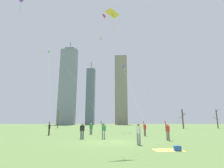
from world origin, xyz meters
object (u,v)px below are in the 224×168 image
at_px(bystander_strolling_midfield, 138,133).
at_px(bystander_far_off_by_trees, 91,128).
at_px(kite_flyer_midfield_right_yellow, 156,107).
at_px(kite_flyer_midfield_center_blue, 138,108).
at_px(distant_kite_drifting_left_white, 42,59).
at_px(bare_tree_leftmost, 217,118).
at_px(bare_tree_center, 58,118).
at_px(kite_flyer_midfield_left_green, 49,109).
at_px(bare_tree_left_of_center, 183,118).
at_px(kite_flyer_foreground_left_purple, 86,102).
at_px(picnic_spot, 173,149).
at_px(distant_kite_drifting_right_red, 107,34).
at_px(distant_kite_high_overhead_orange, 99,49).
at_px(bystander_watching_nearby, 82,130).

distance_m(bystander_strolling_midfield, bystander_far_off_by_trees, 13.11).
height_order(kite_flyer_midfield_right_yellow, kite_flyer_midfield_center_blue, kite_flyer_midfield_center_blue).
bearing_deg(distant_kite_drifting_left_white, bare_tree_leftmost, 15.55).
distance_m(bystander_strolling_midfield, bare_tree_center, 45.16).
xyz_separation_m(kite_flyer_midfield_left_green, bystander_strolling_midfield, (12.17, -11.58, -2.77)).
distance_m(bare_tree_left_of_center, bare_tree_leftmost, 11.31).
bearing_deg(bystander_far_off_by_trees, kite_flyer_midfield_center_blue, 1.79).
relative_size(kite_flyer_foreground_left_purple, picnic_spot, 9.18).
bearing_deg(kite_flyer_foreground_left_purple, kite_flyer_midfield_left_green, 136.56).
distance_m(kite_flyer_midfield_left_green, distant_kite_drifting_right_red, 14.44).
bearing_deg(distant_kite_drifting_right_red, bare_tree_left_of_center, 54.35).
relative_size(bystander_far_off_by_trees, distant_kite_drifting_left_white, 0.08).
relative_size(picnic_spot, bare_tree_left_of_center, 0.36).
xyz_separation_m(kite_flyer_foreground_left_purple, bystander_strolling_midfield, (5.23, -5.01, -2.98)).
distance_m(kite_flyer_midfield_right_yellow, distant_kite_high_overhead_orange, 31.29).
height_order(bystander_far_off_by_trees, picnic_spot, bystander_far_off_by_trees).
distance_m(bystander_far_off_by_trees, bare_tree_left_of_center, 33.60).
xyz_separation_m(bystander_strolling_midfield, picnic_spot, (1.84, -2.80, -0.81)).
xyz_separation_m(bystander_watching_nearby, bare_tree_left_of_center, (21.36, 32.80, 2.01)).
distance_m(distant_kite_drifting_right_red, bare_tree_leftmost, 44.19).
height_order(distant_kite_drifting_right_red, bare_tree_left_of_center, distant_kite_drifting_right_red).
bearing_deg(distant_kite_drifting_left_white, bystander_far_off_by_trees, -44.05).
xyz_separation_m(distant_kite_high_overhead_orange, picnic_spot, (8.76, -30.33, -19.98)).
bearing_deg(kite_flyer_midfield_right_yellow, picnic_spot, -91.82).
xyz_separation_m(bystander_strolling_midfield, bystander_watching_nearby, (-5.48, 4.56, 0.00)).
bearing_deg(bystander_watching_nearby, kite_flyer_midfield_right_yellow, -13.59).
relative_size(kite_flyer_foreground_left_purple, bystander_watching_nearby, 11.10).
bearing_deg(kite_flyer_midfield_right_yellow, bystander_watching_nearby, 166.41).
relative_size(bystander_far_off_by_trees, distant_kite_drifting_right_red, 0.09).
xyz_separation_m(kite_flyer_midfield_right_yellow, bare_tree_leftmost, (24.77, 37.56, -0.29)).
height_order(kite_flyer_midfield_right_yellow, distant_kite_high_overhead_orange, distant_kite_high_overhead_orange).
relative_size(distant_kite_high_overhead_orange, picnic_spot, 11.86).
distance_m(kite_flyer_foreground_left_purple, bystander_watching_nearby, 3.03).
relative_size(kite_flyer_midfield_right_yellow, bare_tree_center, 2.15).
distance_m(distant_kite_drifting_right_red, picnic_spot, 20.72).
xyz_separation_m(bystander_watching_nearby, distant_kite_drifting_left_white, (-15.95, 22.33, 16.56)).
xyz_separation_m(kite_flyer_foreground_left_purple, distant_kite_high_overhead_orange, (-1.68, 22.51, 16.18)).
height_order(kite_flyer_midfield_right_yellow, distant_kite_drifting_left_white, distant_kite_drifting_left_white).
bearing_deg(distant_kite_drifting_right_red, kite_flyer_midfield_left_green, 172.71).
bearing_deg(bare_tree_center, bare_tree_left_of_center, -4.01).
height_order(kite_flyer_midfield_right_yellow, bare_tree_left_of_center, kite_flyer_midfield_right_yellow).
distance_m(distant_kite_drifting_left_white, distant_kite_high_overhead_orange, 14.77).
distance_m(kite_flyer_midfield_left_green, kite_flyer_foreground_left_purple, 9.56).
distance_m(kite_flyer_midfield_center_blue, kite_flyer_foreground_left_purple, 9.39).
height_order(bystander_strolling_midfield, bystander_watching_nearby, same).
height_order(bystander_watching_nearby, bare_tree_center, bare_tree_center).
xyz_separation_m(kite_flyer_midfield_center_blue, distant_kite_drifting_right_red, (-4.49, -1.51, 11.39)).
bearing_deg(kite_flyer_foreground_left_purple, bystander_far_off_by_trees, 94.80).
distance_m(bystander_watching_nearby, distant_kite_drifting_right_red, 15.52).
relative_size(kite_flyer_midfield_right_yellow, kite_flyer_midfield_center_blue, 0.86).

